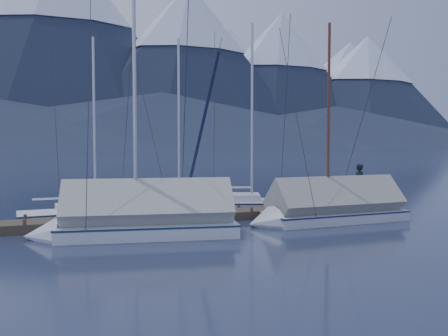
{
  "coord_description": "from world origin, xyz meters",
  "views": [
    {
      "loc": [
        -7.59,
        -17.03,
        3.27
      ],
      "look_at": [
        0.0,
        2.0,
        2.2
      ],
      "focal_mm": 38.0,
      "sensor_mm": 36.0,
      "label": 1
    }
  ],
  "objects_px": {
    "sailboat_covered_far": "(132,222)",
    "person": "(360,183)",
    "sailboat_covered_near": "(324,211)",
    "sailboat_open_left": "(106,215)",
    "sailboat_open_right": "(262,207)",
    "sailboat_open_mid": "(187,207)"
  },
  "relations": [
    {
      "from": "sailboat_covered_near",
      "to": "sailboat_covered_far",
      "type": "xyz_separation_m",
      "value": [
        -8.02,
        -0.11,
        0.05
      ]
    },
    {
      "from": "sailboat_covered_near",
      "to": "person",
      "type": "bearing_deg",
      "value": 35.41
    },
    {
      "from": "sailboat_open_left",
      "to": "sailboat_covered_near",
      "type": "height_order",
      "value": "sailboat_covered_near"
    },
    {
      "from": "sailboat_open_left",
      "to": "sailboat_open_right",
      "type": "xyz_separation_m",
      "value": [
        7.44,
        -0.33,
        0.02
      ]
    },
    {
      "from": "sailboat_covered_near",
      "to": "sailboat_covered_far",
      "type": "relative_size",
      "value": 0.89
    },
    {
      "from": "sailboat_covered_far",
      "to": "sailboat_open_mid",
      "type": "bearing_deg",
      "value": 55.6
    },
    {
      "from": "sailboat_open_mid",
      "to": "sailboat_open_right",
      "type": "height_order",
      "value": "sailboat_open_right"
    },
    {
      "from": "sailboat_open_right",
      "to": "sailboat_covered_far",
      "type": "bearing_deg",
      "value": -149.83
    },
    {
      "from": "sailboat_covered_near",
      "to": "sailboat_open_left",
      "type": "bearing_deg",
      "value": 152.08
    },
    {
      "from": "person",
      "to": "sailboat_covered_far",
      "type": "bearing_deg",
      "value": 104.23
    },
    {
      "from": "sailboat_open_left",
      "to": "person",
      "type": "distance_m",
      "value": 12.42
    },
    {
      "from": "sailboat_open_right",
      "to": "sailboat_covered_near",
      "type": "relative_size",
      "value": 1.09
    },
    {
      "from": "sailboat_covered_near",
      "to": "sailboat_covered_far",
      "type": "height_order",
      "value": "sailboat_covered_far"
    },
    {
      "from": "sailboat_open_right",
      "to": "sailboat_covered_near",
      "type": "distance_m",
      "value": 4.16
    },
    {
      "from": "sailboat_open_left",
      "to": "sailboat_covered_near",
      "type": "xyz_separation_m",
      "value": [
        8.29,
        -4.39,
        0.3
      ]
    },
    {
      "from": "sailboat_open_left",
      "to": "sailboat_open_right",
      "type": "distance_m",
      "value": 7.44
    },
    {
      "from": "sailboat_covered_near",
      "to": "person",
      "type": "relative_size",
      "value": 4.76
    },
    {
      "from": "sailboat_open_mid",
      "to": "sailboat_covered_near",
      "type": "xyz_separation_m",
      "value": [
        4.28,
        -5.35,
        0.3
      ]
    },
    {
      "from": "sailboat_open_left",
      "to": "sailboat_open_right",
      "type": "relative_size",
      "value": 0.86
    },
    {
      "from": "sailboat_open_mid",
      "to": "sailboat_open_right",
      "type": "distance_m",
      "value": 3.67
    },
    {
      "from": "sailboat_open_mid",
      "to": "person",
      "type": "relative_size",
      "value": 4.72
    },
    {
      "from": "sailboat_covered_far",
      "to": "person",
      "type": "bearing_deg",
      "value": 13.74
    }
  ]
}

